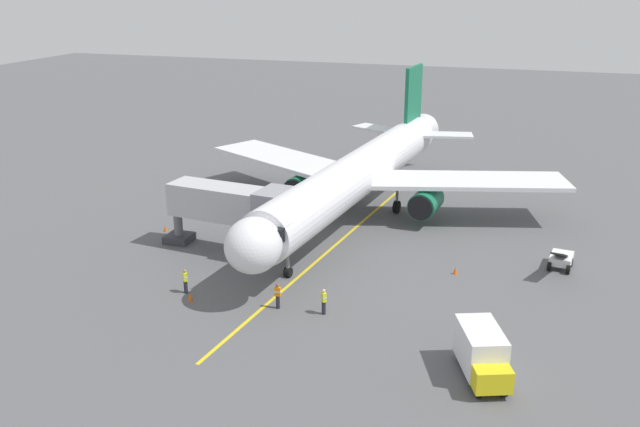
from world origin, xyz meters
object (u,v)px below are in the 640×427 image
object	(u,v)px
safety_cone_nose_right	(190,297)
safety_cone_nose_left	(455,270)
safety_cone_wing_starboard	(166,228)
jet_bridge	(239,206)
box_truck_portside	(482,354)
ground_crew_marshaller	(278,296)
safety_cone_wing_port	(504,365)
ground_crew_loader	(324,301)
belt_loader_near_nose	(561,259)
airplane	(359,174)
ground_crew_wing_walker	(185,281)

from	to	relation	value
safety_cone_nose_right	safety_cone_nose_left	bearing A→B (deg)	-149.17
safety_cone_wing_starboard	safety_cone_nose_left	bearing A→B (deg)	176.49
jet_bridge	box_truck_portside	size ratio (longest dim) A/B	2.31
jet_bridge	safety_cone_nose_left	bearing A→B (deg)	-176.59
ground_crew_marshaller	safety_cone_wing_starboard	size ratio (longest dim) A/B	3.11
box_truck_portside	safety_cone_wing_port	bearing A→B (deg)	-136.23
ground_crew_loader	safety_cone_nose_left	size ratio (longest dim) A/B	3.11
safety_cone_wing_port	safety_cone_nose_left	bearing A→B (deg)	-71.22
ground_crew_marshaller	belt_loader_near_nose	bearing A→B (deg)	-144.68
airplane	jet_bridge	distance (m)	12.50
airplane	safety_cone_nose_left	distance (m)	14.11
belt_loader_near_nose	safety_cone_wing_port	size ratio (longest dim) A/B	8.55
safety_cone_nose_right	safety_cone_wing_port	size ratio (longest dim) A/B	1.00
ground_crew_wing_walker	safety_cone_wing_starboard	distance (m)	12.43
jet_bridge	ground_crew_marshaller	world-z (taller)	jet_bridge
airplane	safety_cone_wing_starboard	distance (m)	17.02
airplane	safety_cone_nose_right	size ratio (longest dim) A/B	73.34
safety_cone_nose_right	belt_loader_near_nose	bearing A→B (deg)	-150.77
safety_cone_nose_right	ground_crew_wing_walker	bearing A→B (deg)	-49.10
airplane	belt_loader_near_nose	world-z (taller)	airplane
airplane	ground_crew_loader	size ratio (longest dim) A/B	23.59
safety_cone_nose_left	belt_loader_near_nose	bearing A→B (deg)	-154.54
jet_bridge	safety_cone_nose_left	size ratio (longest dim) A/B	20.94
box_truck_portside	safety_cone_wing_starboard	distance (m)	30.71
belt_loader_near_nose	safety_cone_wing_starboard	world-z (taller)	belt_loader_near_nose
belt_loader_near_nose	safety_cone_wing_port	world-z (taller)	belt_loader_near_nose
ground_crew_marshaller	ground_crew_wing_walker	bearing A→B (deg)	-2.17
safety_cone_nose_left	safety_cone_wing_port	size ratio (longest dim) A/B	1.00
belt_loader_near_nose	box_truck_portside	xyz separation A→B (m)	(4.20, 16.43, 0.67)
jet_bridge	safety_cone_wing_port	distance (m)	23.36
safety_cone_nose_left	safety_cone_wing_starboard	bearing A→B (deg)	-3.51
box_truck_portside	safety_cone_nose_right	world-z (taller)	box_truck_portside
jet_bridge	belt_loader_near_nose	xyz separation A→B (m)	(-23.39, -4.37, -3.05)
jet_bridge	safety_cone_nose_right	bearing A→B (deg)	91.62
airplane	ground_crew_marshaller	size ratio (longest dim) A/B	23.59
ground_crew_wing_walker	safety_cone_nose_right	xyz separation A→B (m)	(-0.83, 0.96, -0.61)
ground_crew_marshaller	safety_cone_nose_left	bearing A→B (deg)	-138.90
belt_loader_near_nose	safety_cone_nose_left	size ratio (longest dim) A/B	8.55
ground_crew_marshaller	safety_cone_wing_starboard	bearing A→B (deg)	-36.48
ground_crew_loader	box_truck_portside	xyz separation A→B (m)	(-10.06, 4.31, 0.50)
ground_crew_marshaller	box_truck_portside	xyz separation A→B (m)	(-13.08, 4.19, 0.50)
airplane	ground_crew_wing_walker	xyz separation A→B (m)	(7.22, 18.21, -3.12)
safety_cone_nose_right	safety_cone_wing_port	xyz separation A→B (m)	(-20.07, 2.41, 0.00)
airplane	jet_bridge	size ratio (longest dim) A/B	3.50
jet_bridge	safety_cone_wing_port	xyz separation A→B (m)	(-20.32, 10.99, -3.49)
safety_cone_nose_right	safety_cone_wing_starboard	bearing A→B (deg)	-53.74
ground_crew_loader	belt_loader_near_nose	distance (m)	18.72
belt_loader_near_nose	safety_cone_wing_starboard	distance (m)	31.30
safety_cone_nose_left	jet_bridge	bearing A→B (deg)	3.41
airplane	safety_cone_wing_starboard	xyz separation A→B (m)	(14.48, 8.14, -3.73)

